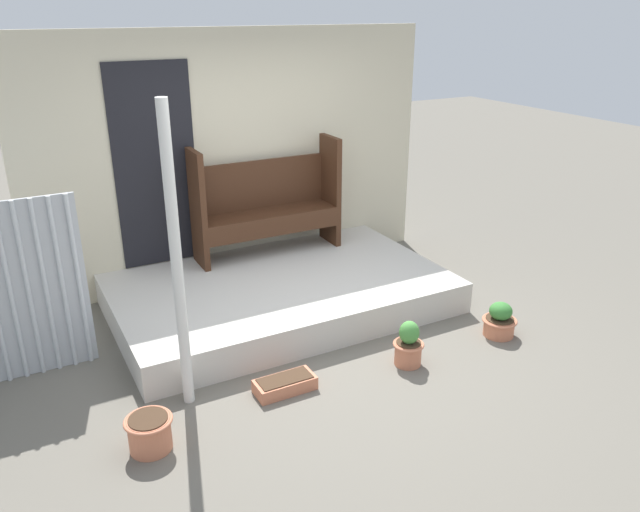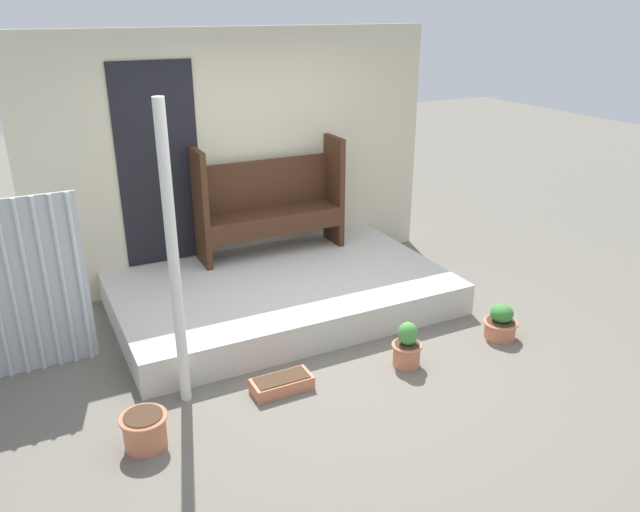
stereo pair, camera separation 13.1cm
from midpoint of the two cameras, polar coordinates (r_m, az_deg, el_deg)
name	(u,v)px [view 2 (the right image)]	position (r m, az deg, el deg)	size (l,w,h in m)	color
ground_plane	(329,352)	(5.46, 1.51, -8.76)	(24.00, 24.00, 0.00)	#666056
porch_slab	(282,293)	(6.16, -2.89, -3.40)	(3.17, 1.95, 0.31)	beige
house_wall	(238,158)	(6.65, -6.96, 8.88)	(4.37, 0.08, 2.60)	beige
support_post	(174,262)	(4.44, -12.42, -0.55)	(0.08, 0.08, 2.26)	silver
bench	(269,200)	(6.60, -4.08, 5.15)	(1.56, 0.41, 1.19)	#422616
flower_pot_left	(145,429)	(4.50, -14.92, -15.05)	(0.33, 0.33, 0.25)	#C67251
flower_pot_middle	(407,347)	(5.25, 8.68, -8.22)	(0.26, 0.26, 0.40)	#C67251
flower_pot_right	(501,323)	(5.86, 16.81, -5.92)	(0.31, 0.31, 0.32)	#C67251
planter_box_rect	(282,384)	(4.95, -2.73, -11.61)	(0.47, 0.21, 0.11)	#C67251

